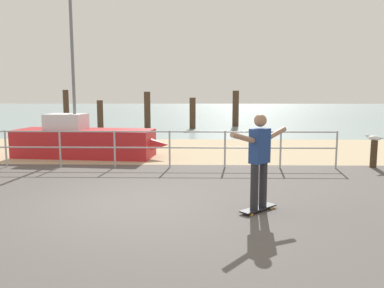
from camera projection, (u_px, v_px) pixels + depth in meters
name	position (u px, v px, depth m)	size (l,w,h in m)	color
ground_plane	(112.00, 225.00, 6.20)	(24.00, 10.00, 0.04)	#514C49
beach_strip	(162.00, 150.00, 14.13)	(24.00, 6.00, 0.04)	tan
sea_surface	(187.00, 111.00, 41.87)	(72.00, 50.00, 0.04)	#849EA3
railing_fence	(87.00, 143.00, 10.70)	(13.77, 0.05, 1.05)	#9EA0A5
sailboat	(89.00, 141.00, 12.49)	(5.04, 1.85, 5.52)	#B21E23
skateboard	(258.00, 208.00, 6.83)	(0.72, 0.69, 0.08)	black
skateboarder	(259.00, 155.00, 6.71)	(1.12, 1.05, 1.65)	#26262B
bollard_short	(374.00, 154.00, 10.72)	(0.18, 0.18, 0.77)	#422D1E
seagull	(374.00, 138.00, 10.66)	(0.47, 0.25, 0.18)	white
groyne_post_0	(66.00, 108.00, 23.51)	(0.34, 0.34, 2.21)	#422D1E
groyne_post_1	(100.00, 115.00, 21.56)	(0.33, 0.33, 1.63)	#422D1E
groyne_post_2	(147.00, 110.00, 21.96)	(0.36, 0.36, 2.10)	#422D1E
groyne_post_3	(193.00, 113.00, 21.93)	(0.35, 0.35, 1.77)	#422D1E
groyne_post_4	(236.00, 109.00, 23.35)	(0.38, 0.38, 2.16)	#422D1E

